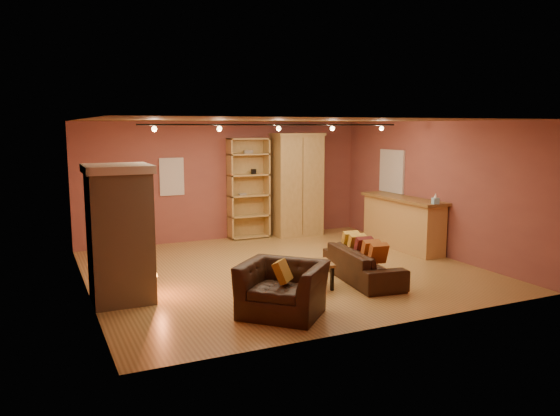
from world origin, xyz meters
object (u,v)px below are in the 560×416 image
fireplace (120,234)px  coffee_table (314,266)px  bar_counter (402,222)px  loveseat (363,258)px  bookcase (248,187)px  armoire (297,184)px  armchair (283,280)px

fireplace → coffee_table: size_ratio=3.08×
fireplace → bar_counter: fireplace is taller
fireplace → coffee_table: bearing=-11.8°
coffee_table → bar_counter: bearing=29.6°
bar_counter → loveseat: bar_counter is taller
bookcase → armoire: (1.23, -0.19, 0.04)m
armoire → loveseat: (-0.76, -4.14, -0.88)m
coffee_table → armchair: bearing=-136.8°
bar_counter → coffee_table: bar_counter is taller
bar_counter → loveseat: (-2.21, -1.79, -0.19)m
loveseat → armchair: armchair is taller
bookcase → coffee_table: bookcase is taller
fireplace → bookcase: 5.15m
loveseat → armchair: size_ratio=1.46×
armoire → fireplace: bearing=-143.6°
fireplace → bar_counter: bearing=10.8°
fireplace → bar_counter: 6.37m
bookcase → coffee_table: bearing=-96.7°
armoire → bar_counter: size_ratio=1.06×
bar_counter → coffee_table: size_ratio=3.47×
fireplace → bookcase: (3.56, 3.72, 0.17)m
loveseat → armoire: bearing=-3.1°
armoire → loveseat: size_ratio=1.28×
loveseat → armchair: (-2.04, -1.01, 0.12)m
bar_counter → armoire: bearing=121.8°
armoire → loveseat: bearing=-100.4°
armoire → coffee_table: bearing=-112.8°
bookcase → bar_counter: bookcase is taller
fireplace → armchair: fireplace is taller
armchair → coffee_table: bearing=88.1°
bookcase → loveseat: bearing=-83.8°
armoire → coffee_table: (-1.75, -4.16, -0.90)m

